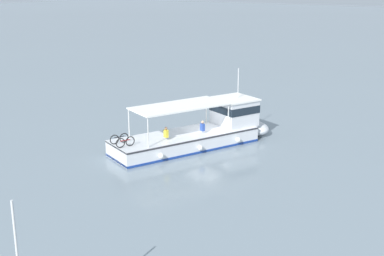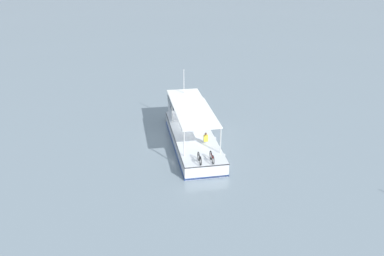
{
  "view_description": "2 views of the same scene",
  "coord_description": "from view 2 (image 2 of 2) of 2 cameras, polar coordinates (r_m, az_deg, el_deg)",
  "views": [
    {
      "loc": [
        -19.76,
        31.01,
        11.73
      ],
      "look_at": [
        0.29,
        1.37,
        1.4
      ],
      "focal_mm": 48.94,
      "sensor_mm": 36.0,
      "label": 1
    },
    {
      "loc": [
        17.13,
        27.65,
        14.91
      ],
      "look_at": [
        0.29,
        1.37,
        1.4
      ],
      "focal_mm": 38.35,
      "sensor_mm": 36.0,
      "label": 2
    }
  ],
  "objects": [
    {
      "name": "ferry_main",
      "position": [
        35.08,
        -0.29,
        0.07
      ],
      "size": [
        7.71,
        12.92,
        5.32
      ],
      "color": "silver",
      "rests_on": "ground"
    },
    {
      "name": "ground_plane",
      "position": [
        35.78,
        -0.78,
        -1.22
      ],
      "size": [
        400.0,
        400.0,
        0.0
      ],
      "primitive_type": "plane",
      "color": "gray"
    }
  ]
}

